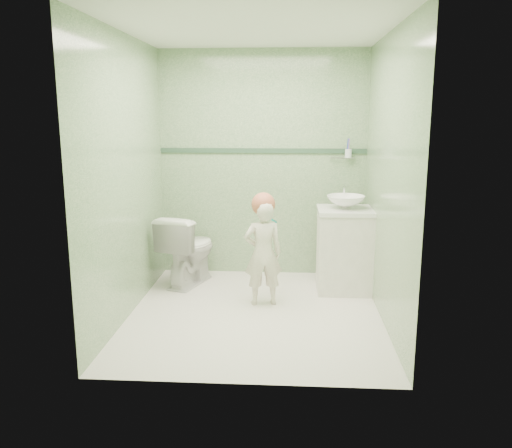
{
  "coord_description": "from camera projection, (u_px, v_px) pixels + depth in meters",
  "views": [
    {
      "loc": [
        0.3,
        -4.4,
        1.74
      ],
      "look_at": [
        0.0,
        0.15,
        0.78
      ],
      "focal_mm": 36.98,
      "sensor_mm": 36.0,
      "label": 1
    }
  ],
  "objects": [
    {
      "name": "cup_holder",
      "position": [
        348.0,
        153.0,
        5.5
      ],
      "size": [
        0.26,
        0.07,
        0.21
      ],
      "color": "silver",
      "rests_on": "room_shell"
    },
    {
      "name": "vanity",
      "position": [
        344.0,
        251.0,
        5.22
      ],
      "size": [
        0.52,
        0.5,
        0.8
      ],
      "primitive_type": "cube",
      "color": "white",
      "rests_on": "ground"
    },
    {
      "name": "faucet",
      "position": [
        344.0,
        191.0,
        5.28
      ],
      "size": [
        0.03,
        0.13,
        0.18
      ],
      "color": "silver",
      "rests_on": "counter"
    },
    {
      "name": "trim_stripe",
      "position": [
        263.0,
        151.0,
        5.6
      ],
      "size": [
        2.2,
        0.02,
        0.05
      ],
      "primitive_type": "cube",
      "color": "#304F3B",
      "rests_on": "room_shell"
    },
    {
      "name": "toddler",
      "position": [
        263.0,
        253.0,
        4.81
      ],
      "size": [
        0.39,
        0.3,
        0.97
      ],
      "primitive_type": "imported",
      "rotation": [
        0.0,
        0.0,
        3.34
      ],
      "color": "beige",
      "rests_on": "ground"
    },
    {
      "name": "hair_cap",
      "position": [
        263.0,
        204.0,
        4.74
      ],
      "size": [
        0.22,
        0.22,
        0.22
      ],
      "primitive_type": "sphere",
      "color": "#BF6548",
      "rests_on": "toddler"
    },
    {
      "name": "teal_toothbrush",
      "position": [
        274.0,
        221.0,
        4.63
      ],
      "size": [
        0.11,
        0.14,
        0.08
      ],
      "color": "#038179",
      "rests_on": "toddler"
    },
    {
      "name": "room_shell",
      "position": [
        255.0,
        179.0,
        4.43
      ],
      "size": [
        2.5,
        2.54,
        2.4
      ],
      "color": "gray",
      "rests_on": "ground"
    },
    {
      "name": "counter",
      "position": [
        345.0,
        211.0,
        5.14
      ],
      "size": [
        0.54,
        0.52,
        0.04
      ],
      "primitive_type": "cube",
      "color": "white",
      "rests_on": "vanity"
    },
    {
      "name": "ground",
      "position": [
        255.0,
        313.0,
        4.68
      ],
      "size": [
        2.5,
        2.5,
        0.0
      ],
      "primitive_type": "plane",
      "color": "silver",
      "rests_on": "ground"
    },
    {
      "name": "basin",
      "position": [
        346.0,
        202.0,
        5.12
      ],
      "size": [
        0.37,
        0.37,
        0.13
      ],
      "primitive_type": "imported",
      "color": "white",
      "rests_on": "counter"
    },
    {
      "name": "toilet",
      "position": [
        189.0,
        249.0,
        5.43
      ],
      "size": [
        0.62,
        0.81,
        0.73
      ],
      "primitive_type": "imported",
      "rotation": [
        0.0,
        0.0,
        2.82
      ],
      "color": "white",
      "rests_on": "ground"
    }
  ]
}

